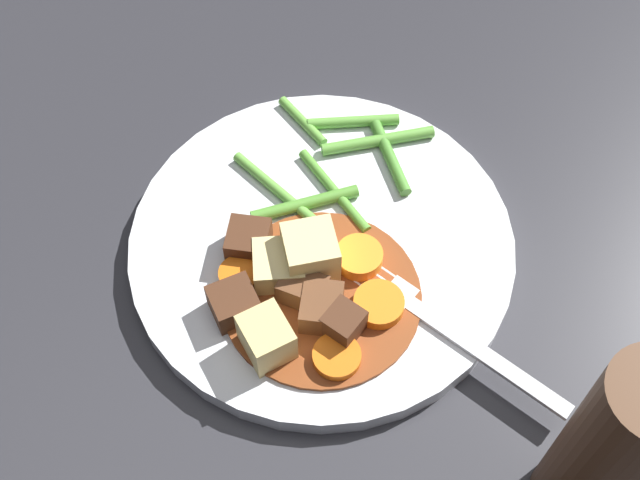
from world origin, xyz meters
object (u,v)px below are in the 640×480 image
meat_chunk_3 (324,309)px  meat_chunk_4 (301,290)px  dinner_plate (320,246)px  fork (436,323)px  carrot_slice_2 (237,277)px  carrot_slice_0 (377,305)px  meat_chunk_0 (232,303)px  carrot_slice_1 (357,258)px  meat_chunk_1 (247,242)px  carrot_slice_3 (335,357)px  pepper_mill (607,452)px  meat_chunk_2 (342,324)px  potato_chunk_1 (309,254)px  potato_chunk_0 (265,338)px  potato_chunk_2 (277,266)px

meat_chunk_3 → meat_chunk_4: bearing=-132.3°
dinner_plate → fork: size_ratio=1.74×
dinner_plate → carrot_slice_2: size_ratio=9.89×
dinner_plate → meat_chunk_3: size_ratio=8.67×
carrot_slice_0 → meat_chunk_0: bearing=-89.4°
dinner_plate → meat_chunk_4: 0.05m
carrot_slice_1 → meat_chunk_0: 0.09m
meat_chunk_3 → meat_chunk_4: size_ratio=1.02×
carrot_slice_1 → meat_chunk_1: meat_chunk_1 is taller
carrot_slice_1 → carrot_slice_2: size_ratio=1.18×
carrot_slice_3 → pepper_mill: 0.16m
carrot_slice_0 → meat_chunk_2: meat_chunk_2 is taller
meat_chunk_2 → meat_chunk_0: bearing=-102.6°
meat_chunk_0 → dinner_plate: bearing=134.2°
potato_chunk_1 → meat_chunk_2: size_ratio=1.52×
potato_chunk_0 → potato_chunk_1: potato_chunk_1 is taller
carrot_slice_3 → carrot_slice_2: bearing=-131.8°
carrot_slice_0 → potato_chunk_2: potato_chunk_2 is taller
meat_chunk_1 → meat_chunk_3: size_ratio=0.92×
dinner_plate → pepper_mill: size_ratio=1.66×
potato_chunk_1 → dinner_plate: bearing=161.7°
potato_chunk_1 → meat_chunk_3: size_ratio=1.17×
potato_chunk_1 → meat_chunk_2: potato_chunk_1 is taller
dinner_plate → meat_chunk_4: size_ratio=8.84×
carrot_slice_3 → meat_chunk_1: 0.10m
dinner_plate → meat_chunk_0: 0.08m
carrot_slice_0 → potato_chunk_1: potato_chunk_1 is taller
carrot_slice_0 → pepper_mill: (0.11, 0.11, 0.06)m
potato_chunk_2 → carrot_slice_2: bearing=-79.3°
carrot_slice_0 → meat_chunk_4: meat_chunk_4 is taller
fork → carrot_slice_1: bearing=-132.3°
potato_chunk_2 → pepper_mill: size_ratio=0.21×
carrot_slice_2 → potato_chunk_1: bearing=102.5°
meat_chunk_1 → fork: size_ratio=0.19×
dinner_plate → fork: (0.06, 0.07, 0.01)m
dinner_plate → carrot_slice_3: carrot_slice_3 is taller
potato_chunk_1 → potato_chunk_2: 0.02m
carrot_slice_0 → potato_chunk_0: bearing=-68.4°
meat_chunk_1 → pepper_mill: (0.15, 0.19, 0.05)m
dinner_plate → meat_chunk_4: bearing=-14.8°
carrot_slice_1 → meat_chunk_2: (0.05, -0.01, 0.00)m
dinner_plate → potato_chunk_0: 0.09m
meat_chunk_2 → potato_chunk_2: bearing=-135.5°
carrot_slice_1 → meat_chunk_1: size_ratio=1.12×
carrot_slice_0 → potato_chunk_2: 0.07m
carrot_slice_2 → meat_chunk_0: 0.02m
carrot_slice_3 → potato_chunk_2: bearing=-148.8°
carrot_slice_2 → meat_chunk_4: bearing=73.0°
carrot_slice_3 → pepper_mill: (0.08, 0.13, 0.06)m
potato_chunk_2 → meat_chunk_2: 0.06m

